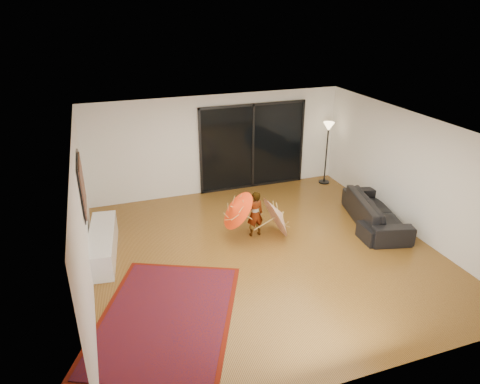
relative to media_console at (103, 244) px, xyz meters
name	(u,v)px	position (x,y,z in m)	size (l,w,h in m)	color
floor	(266,253)	(3.25, -1.02, -0.28)	(7.00, 7.00, 0.00)	olive
ceiling	(269,129)	(3.25, -1.02, 2.42)	(7.00, 7.00, 0.00)	white
wall_back	(218,145)	(3.25, 2.48, 1.07)	(7.00, 7.00, 0.00)	silver
wall_front	(372,301)	(3.25, -4.52, 1.07)	(7.00, 7.00, 0.00)	silver
wall_left	(83,222)	(-0.25, -1.02, 1.07)	(7.00, 7.00, 0.00)	silver
wall_right	(412,174)	(6.75, -1.02, 1.07)	(7.00, 7.00, 0.00)	silver
sliding_door	(253,146)	(4.25, 2.45, 0.92)	(3.06, 0.07, 2.40)	black
painting	(82,185)	(-0.21, -0.02, 1.37)	(0.04, 1.28, 1.08)	black
media_console	(103,244)	(0.00, 0.00, 0.00)	(0.50, 2.00, 0.55)	white
speaker	(105,268)	(0.00, -0.74, -0.12)	(0.27, 0.27, 0.31)	#424244
persian_rug	(166,317)	(0.88, -2.34, -0.27)	(3.28, 3.72, 0.02)	#5D1208
sofa	(376,211)	(6.20, -0.67, 0.06)	(2.31, 0.90, 0.67)	black
ottoman	(376,233)	(5.77, -1.32, -0.09)	(0.64, 0.64, 0.37)	black
floor_lamp	(328,136)	(6.35, 2.01, 1.15)	(0.31, 0.31, 1.81)	black
child	(255,214)	(3.30, -0.22, 0.26)	(0.39, 0.26, 1.07)	#999999
parasol_orange	(232,211)	(2.75, -0.27, 0.46)	(0.71, 0.92, 0.91)	#FF3A0D
parasol_white	(282,214)	(3.90, -0.37, 0.23)	(0.59, 0.99, 0.99)	silver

